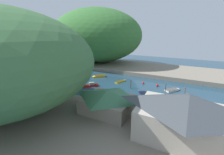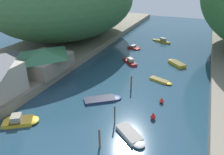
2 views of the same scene
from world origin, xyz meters
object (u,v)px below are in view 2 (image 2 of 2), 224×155
Objects in this scene: boat_mid_channel at (21,121)px; person_on_quay at (27,79)px; boat_red_skiff at (176,63)px; boat_white_cruiser at (104,99)px; boat_far_right_bank at (161,41)px; boathouse_shed at (44,59)px; boat_small_dinghy at (135,48)px; boat_near_quay at (132,136)px; boat_moored_right at (162,81)px; channel_buoy_far at (162,101)px; boat_navy_launch at (129,61)px; channel_buoy_near at (153,117)px.

person_on_quay is at bearing -177.32° from boat_mid_channel.
boat_red_skiff reaches higher than boat_white_cruiser.
boat_far_right_bank reaches higher than boat_mid_channel.
boat_mid_channel is 9.15m from person_on_quay.
boat_far_right_bank is at bearing 63.88° from boathouse_shed.
boat_white_cruiser is 1.58× the size of boat_small_dinghy.
boat_mid_channel reaches higher than boat_small_dinghy.
boat_near_quay is 1.04× the size of boat_moored_right.
boathouse_shed is at bearing 170.73° from boat_red_skiff.
boathouse_shed is 9.93× the size of channel_buoy_far.
boat_small_dinghy is at bearing 53.81° from boat_navy_launch.
person_on_quay is at bearing -166.47° from channel_buoy_far.
person_on_quay is at bearing -115.38° from boat_white_cruiser.
boat_white_cruiser is at bearing -95.85° from boat_near_quay.
boathouse_shed reaches higher than channel_buoy_near.
boat_red_skiff is (1.15, 9.93, 0.15)m from boat_moored_right.
boat_far_right_bank is 39.00m from channel_buoy_near.
boat_far_right_bank is 41.80m from person_on_quay.
boat_far_right_bank is at bearing 140.61° from boat_white_cruiser.
boat_mid_channel is 37.33m from boat_small_dinghy.
boat_moored_right is at bearing 16.93° from boathouse_shed.
boat_navy_launch is at bearing -107.27° from boat_moored_right.
boat_navy_launch reaches higher than boat_moored_right.
channel_buoy_far reaches higher than boat_small_dinghy.
boat_far_right_bank is 36.47m from boat_white_cruiser.
boat_far_right_bank is 34.44m from channel_buoy_far.
boat_mid_channel is 1.04× the size of boat_navy_launch.
boat_navy_launch reaches higher than boat_mid_channel.
boat_near_quay is at bearing 8.74° from boat_white_cruiser.
boat_navy_launch is (-9.97, -3.02, 0.05)m from boat_red_skiff.
boat_far_right_bank reaches higher than boat_small_dinghy.
boat_navy_launch is at bearing 148.76° from boat_white_cruiser.
boat_far_right_bank reaches higher than boat_near_quay.
boat_navy_launch is (12.73, 13.47, -3.30)m from boathouse_shed.
person_on_quay is (1.20, -6.08, -1.27)m from boathouse_shed.
person_on_quay is at bearing -178.87° from boat_red_skiff.
channel_buoy_far is at bearing 31.91° from boat_moored_right.
boat_red_skiff is at bearing 90.09° from channel_buoy_near.
boat_white_cruiser is at bearing -13.81° from boathouse_shed.
channel_buoy_near is (22.73, -5.53, -3.27)m from boathouse_shed.
boat_small_dinghy is at bearing 103.38° from boat_red_skiff.
boat_small_dinghy is (-5.31, -9.19, -0.11)m from boat_far_right_bank.
boat_mid_channel is at bearing -150.02° from boat_navy_launch.
boat_navy_launch is at bearing 125.66° from channel_buoy_far.
boat_moored_right is at bearing -84.79° from boat_navy_launch.
boathouse_shed is 23.62m from channel_buoy_near.
channel_buoy_near reaches higher than boat_red_skiff.
boathouse_shed is at bearing -5.36° from boat_small_dinghy.
channel_buoy_far is at bearing 70.60° from boat_white_cruiser.
boat_navy_launch is at bearing -121.53° from boat_near_quay.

